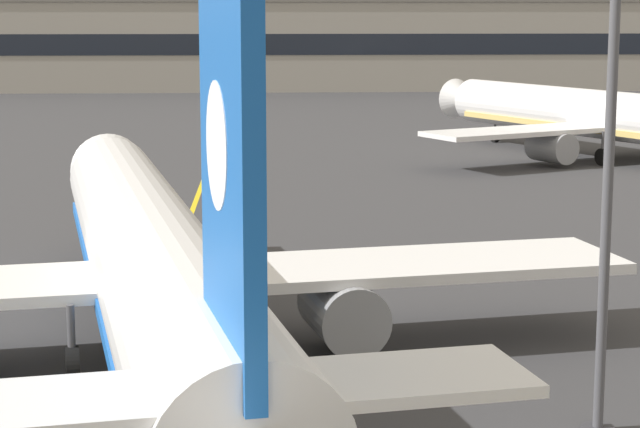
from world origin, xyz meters
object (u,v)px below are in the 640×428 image
airliner_foreground (151,262)px  apron_lamp_post (609,165)px  airliner_background (613,117)px  safety_cone_by_nose_gear (230,252)px

airliner_foreground → apron_lamp_post: bearing=-28.3°
airliner_foreground → airliner_background: 58.08m
apron_lamp_post → airliner_foreground: bearing=151.7°
airliner_foreground → airliner_background: bearing=58.9°
airliner_foreground → safety_cone_by_nose_gear: bearing=82.5°
airliner_foreground → apron_lamp_post: size_ratio=2.99×
airliner_foreground → airliner_background: (29.96, 49.76, -0.13)m
airliner_foreground → safety_cone_by_nose_gear: size_ratio=75.10×
airliner_foreground → airliner_background: airliner_foreground is taller
safety_cone_by_nose_gear → airliner_foreground: bearing=-97.5°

